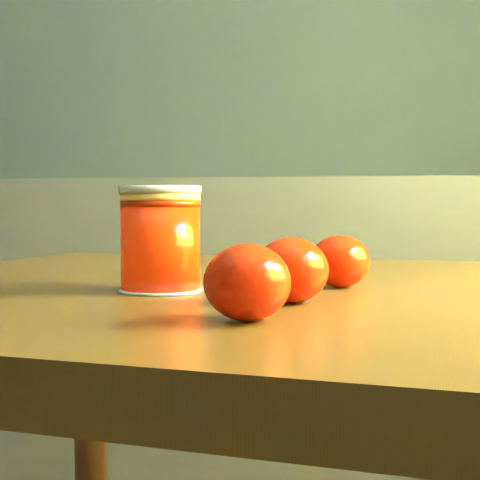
# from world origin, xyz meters

# --- Properties ---
(kitchen_counter) EXTENTS (3.15, 0.60, 0.90)m
(kitchen_counter) POSITION_xyz_m (0.00, 1.45, 0.45)
(kitchen_counter) COLOR #4D4C51
(kitchen_counter) RESTS_ON ground
(table) EXTENTS (1.08, 0.83, 0.75)m
(table) POSITION_xyz_m (0.79, 0.06, 0.65)
(table) COLOR #593A16
(table) RESTS_ON ground
(juice_glass) EXTENTS (0.08, 0.08, 0.09)m
(juice_glass) POSITION_xyz_m (0.62, 0.00, 0.79)
(juice_glass) COLOR #FD2705
(juice_glass) RESTS_ON table
(orange_front) EXTENTS (0.07, 0.07, 0.05)m
(orange_front) POSITION_xyz_m (0.75, -0.05, 0.77)
(orange_front) COLOR #F42104
(orange_front) RESTS_ON table
(orange_back) EXTENTS (0.06, 0.06, 0.05)m
(orange_back) POSITION_xyz_m (0.79, 0.06, 0.77)
(orange_back) COLOR #F42104
(orange_back) RESTS_ON table
(orange_extra) EXTENTS (0.07, 0.07, 0.05)m
(orange_extra) POSITION_xyz_m (0.73, -0.14, 0.77)
(orange_extra) COLOR #F42104
(orange_extra) RESTS_ON table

